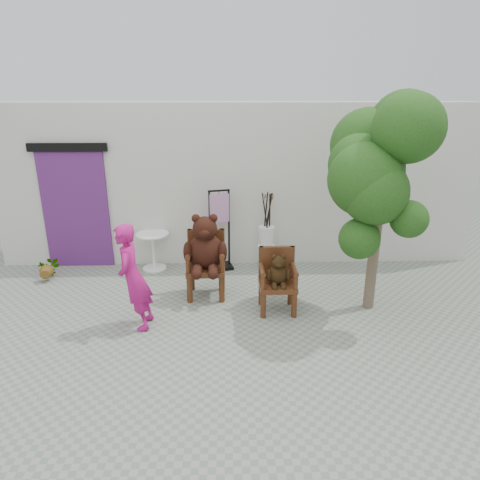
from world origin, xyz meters
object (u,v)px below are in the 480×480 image
Objects in this scene: display_stand at (220,239)px; stool_bucket at (267,236)px; chair_big at (206,251)px; chair_small at (278,275)px; person at (133,278)px; tree at (378,160)px; cafe_table at (153,247)px.

display_stand reaches higher than stool_bucket.
chair_small is at bearing -24.78° from chair_big.
stool_bucket is (2.03, 2.09, -0.11)m from person.
tree reaches higher than chair_big.
chair_big is 0.92× the size of display_stand.
tree reaches higher than stool_bucket.
chair_big is 1.17m from display_stand.
chair_big is 1.23m from chair_small.
chair_small reaches higher than cafe_table.
stool_bucket is at bearing 46.65° from chair_big.
chair_small is at bearing 103.34° from person.
cafe_table is (-1.03, 1.14, -0.33)m from chair_big.
person reaches higher than chair_small.
stool_bucket is at bearing 128.99° from tree.
display_stand reaches higher than chair_small.
cafe_table is at bearing 142.33° from chair_small.
chair_small is at bearing -37.67° from cafe_table.
tree is at bearing -51.01° from stool_bucket.
person is at bearing -134.87° from chair_big.
chair_big is 1.58m from cafe_table.
chair_small is 2.70m from cafe_table.
display_stand is at bearing -0.17° from cafe_table.
chair_small is 0.64× the size of display_stand.
cafe_table is 2.12m from stool_bucket.
chair_small is at bearing -89.21° from stool_bucket.
tree reaches higher than chair_small.
tree is (1.33, -0.02, 1.72)m from chair_small.
tree reaches higher than cafe_table.
stool_bucket is at bearing 137.02° from person.
stool_bucket is (1.08, 1.14, -0.13)m from chair_big.
tree reaches higher than person.
person is at bearing -133.34° from display_stand.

